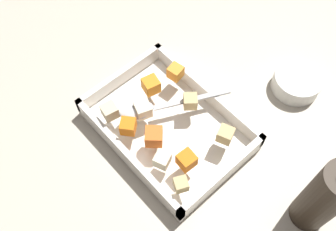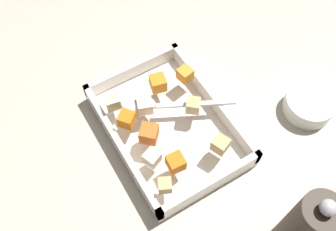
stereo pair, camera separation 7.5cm
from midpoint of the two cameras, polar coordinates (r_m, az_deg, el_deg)
ground_plane at (r=0.81m, az=3.05°, el=-1.33°), size 4.00×4.00×0.00m
baking_dish at (r=0.79m, az=2.71°, el=-1.92°), size 0.31×0.23×0.05m
carrot_chunk_front_center at (r=0.78m, az=1.25°, el=4.60°), size 0.04×0.04×0.03m
carrot_chunk_center at (r=0.72m, az=0.13°, el=-2.96°), size 0.05×0.05×0.03m
carrot_chunk_far_left at (r=0.80m, az=5.22°, el=5.90°), size 0.03×0.03×0.03m
carrot_chunk_corner_sw at (r=0.70m, az=4.23°, el=-7.23°), size 0.03×0.03×0.03m
carrot_chunk_mid_right at (r=0.74m, az=-3.28°, el=-0.80°), size 0.04×0.04×0.03m
potato_chunk_back_center at (r=0.70m, az=0.66°, el=-6.55°), size 0.03×0.03×0.03m
potato_chunk_near_left at (r=0.76m, az=6.54°, el=1.27°), size 0.04×0.04×0.03m
potato_chunk_far_right at (r=0.72m, az=10.69°, el=-4.49°), size 0.04×0.04×0.03m
potato_chunk_corner_se at (r=0.68m, az=2.70°, el=-10.56°), size 0.03×0.03×0.02m
potato_chunk_heap_side at (r=0.75m, az=-0.63°, el=1.25°), size 0.04×0.04×0.03m
potato_chunk_near_right at (r=0.76m, az=-5.47°, el=1.83°), size 0.03×0.03×0.03m
serving_spoon at (r=0.76m, az=-0.54°, el=1.33°), size 0.13×0.22×0.02m
pepper_mill at (r=0.68m, az=22.70°, el=-15.26°), size 0.06×0.06×0.21m
small_prep_bowl at (r=0.87m, az=22.43°, el=1.27°), size 0.10×0.10×0.04m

